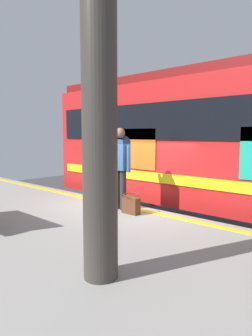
% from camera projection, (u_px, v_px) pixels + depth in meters
% --- Properties ---
extents(ground_plane, '(24.35, 24.35, 0.00)m').
position_uv_depth(ground_plane, '(133.00, 247.00, 7.46)').
color(ground_plane, '#3D3D3F').
extents(platform, '(15.30, 4.61, 1.04)m').
position_uv_depth(platform, '(51.00, 253.00, 5.72)').
color(platform, gray).
rests_on(platform, ground).
extents(safety_line, '(15.00, 0.16, 0.01)m').
position_uv_depth(safety_line, '(125.00, 206.00, 7.13)').
color(safety_line, yellow).
rests_on(safety_line, platform).
extents(track_rail_near, '(19.89, 0.08, 0.16)m').
position_uv_depth(track_rail_near, '(167.00, 231.00, 8.47)').
color(track_rail_near, slate).
rests_on(track_rail_near, ground).
extents(track_rail_far, '(19.89, 0.08, 0.16)m').
position_uv_depth(track_rail_far, '(194.00, 220.00, 9.52)').
color(track_rail_far, slate).
rests_on(track_rail_far, ground).
extents(train_carriage, '(9.77, 2.94, 4.10)m').
position_uv_depth(train_carriage, '(224.00, 139.00, 7.90)').
color(train_carriage, red).
rests_on(train_carriage, ground).
extents(passenger, '(0.57, 0.55, 1.80)m').
position_uv_depth(passenger, '(120.00, 162.00, 6.79)').
color(passenger, '#262628').
rests_on(passenger, platform).
extents(handbag, '(0.38, 0.35, 0.42)m').
position_uv_depth(handbag, '(131.00, 205.00, 6.47)').
color(handbag, '#59331E').
rests_on(handbag, platform).
extents(station_column, '(0.40, 0.40, 4.01)m').
position_uv_depth(station_column, '(99.00, 103.00, 3.39)').
color(station_column, '#38332D').
rests_on(station_column, platform).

